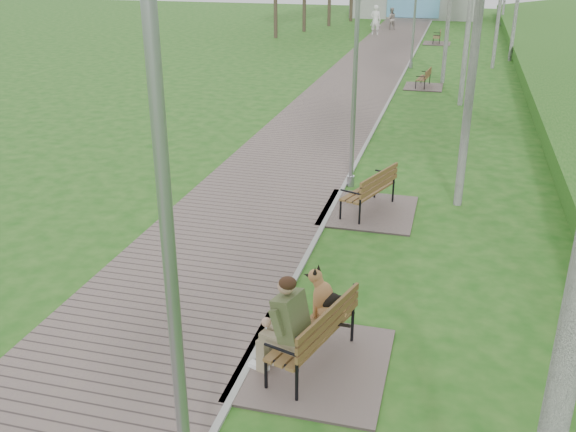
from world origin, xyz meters
name	(u,v)px	position (x,y,z in m)	size (l,w,h in m)	color
walkway	(350,91)	(-1.75, 21.50, 0.02)	(3.50, 67.00, 0.04)	#705E5B
kerb	(393,93)	(0.00, 21.50, 0.03)	(0.10, 67.00, 0.05)	#999993
bench_main	(307,336)	(0.78, 3.19, 0.51)	(2.06, 2.28, 1.79)	#705E5B
bench_second	(368,202)	(0.79, 9.08, 0.23)	(2.01, 2.23, 1.23)	#705E5B
bench_third	(423,83)	(1.05, 23.04, 0.17)	(1.54, 1.72, 0.95)	#705E5B
bench_far	(436,41)	(0.96, 35.98, 0.18)	(1.58, 1.76, 0.97)	#705E5B
lamp_post_near	(173,303)	(0.18, 0.42, 2.55)	(0.21, 0.21, 5.45)	gray
lamp_post_second	(354,100)	(0.15, 10.61, 2.14)	(0.18, 0.18, 4.59)	gray
lamp_post_third	(414,21)	(0.19, 27.44, 2.19)	(0.18, 0.18, 4.70)	gray
pedestrian_near	(375,20)	(-3.11, 38.87, 0.95)	(0.69, 0.45, 1.89)	white
pedestrian_far	(391,19)	(-2.43, 41.76, 0.74)	(0.72, 0.56, 1.49)	gray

